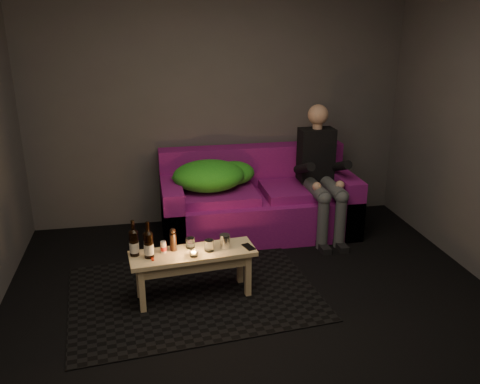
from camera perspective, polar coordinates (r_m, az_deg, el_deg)
The scene contains 17 objects.
floor at distance 3.82m, azimuth 3.12°, elevation -15.55°, with size 4.50×4.50×0.00m, color black.
room at distance 3.63m, azimuth 1.80°, elevation 10.78°, with size 4.50×4.50×4.50m.
rug at distance 4.30m, azimuth -5.22°, elevation -11.20°, with size 1.99×1.44×0.01m, color black.
sofa at distance 5.32m, azimuth 1.97°, elevation -1.24°, with size 1.98×0.89×0.85m.
green_blanket at distance 5.12m, azimuth -3.10°, elevation 1.86°, with size 0.87×0.59×0.30m.
person at distance 5.22m, azimuth 9.04°, elevation 2.48°, with size 0.36×0.82×1.32m.
coffee_table at distance 4.09m, azimuth -5.29°, elevation -7.59°, with size 1.02×0.41×0.41m.
beer_bottle_a at distance 4.02m, azimuth -11.83°, elevation -5.58°, with size 0.07×0.07×0.29m.
beer_bottle_b at distance 3.97m, azimuth -10.23°, elevation -5.81°, with size 0.07×0.07×0.30m.
salt_shaker at distance 4.06m, azimuth -8.60°, elevation -6.12°, with size 0.04×0.04×0.09m, color silver.
pepper_mill at distance 4.07m, azimuth -7.52°, elevation -5.59°, with size 0.05×0.05×0.14m, color black.
tumbler_back at distance 4.11m, azimuth -5.59°, elevation -5.70°, with size 0.07×0.07×0.08m, color white.
tealight at distance 3.97m, azimuth -5.22°, elevation -6.91°, with size 0.06×0.06×0.05m.
tumbler_front at distance 4.04m, azimuth -3.49°, elevation -6.03°, with size 0.07×0.07×0.09m, color white.
steel_cup at distance 4.08m, azimuth -1.71°, elevation -5.55°, with size 0.08×0.08×0.11m, color #B3B6BA.
smartphone at distance 4.11m, azimuth 0.96°, elevation -6.18°, with size 0.06×0.13×0.01m, color black.
red_lighter at distance 3.98m, azimuth -9.81°, elevation -7.38°, with size 0.02×0.07×0.01m, color red.
Camera 1 is at (-0.79, -3.03, 2.20)m, focal length 38.00 mm.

